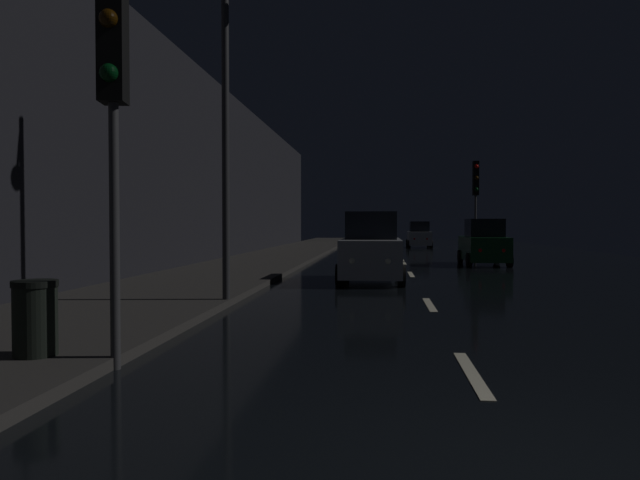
{
  "coord_description": "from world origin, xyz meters",
  "views": [
    {
      "loc": [
        -1.08,
        -4.09,
        1.77
      ],
      "look_at": [
        -3.5,
        19.7,
        1.13
      ],
      "focal_mm": 33.27,
      "sensor_mm": 36.0,
      "label": 1
    }
  ],
  "objects_px": {
    "traffic_light_near_left": "(112,59)",
    "traffic_light_far_right": "(476,186)",
    "car_parked_right_far": "(484,244)",
    "trash_bin_curbside": "(35,318)",
    "car_distant_taillights": "(419,236)",
    "streetlamp_overhead": "(246,75)",
    "car_approaching_headlights": "(371,250)"
  },
  "relations": [
    {
      "from": "car_parked_right_far",
      "to": "trash_bin_curbside",
      "type": "bearing_deg",
      "value": 155.83
    },
    {
      "from": "traffic_light_near_left",
      "to": "streetlamp_overhead",
      "type": "bearing_deg",
      "value": 167.1
    },
    {
      "from": "trash_bin_curbside",
      "to": "car_distant_taillights",
      "type": "xyz_separation_m",
      "value": [
        7.15,
        38.6,
        0.29
      ]
    },
    {
      "from": "car_approaching_headlights",
      "to": "car_parked_right_far",
      "type": "distance_m",
      "value": 9.23
    },
    {
      "from": "streetlamp_overhead",
      "to": "car_approaching_headlights",
      "type": "height_order",
      "value": "streetlamp_overhead"
    },
    {
      "from": "traffic_light_near_left",
      "to": "trash_bin_curbside",
      "type": "relative_size",
      "value": 5.51
    },
    {
      "from": "traffic_light_near_left",
      "to": "car_approaching_headlights",
      "type": "height_order",
      "value": "traffic_light_near_left"
    },
    {
      "from": "car_approaching_headlights",
      "to": "car_distant_taillights",
      "type": "bearing_deg",
      "value": 173.26
    },
    {
      "from": "traffic_light_near_left",
      "to": "car_parked_right_far",
      "type": "height_order",
      "value": "traffic_light_near_left"
    },
    {
      "from": "trash_bin_curbside",
      "to": "traffic_light_far_right",
      "type": "bearing_deg",
      "value": 70.48
    },
    {
      "from": "traffic_light_far_right",
      "to": "car_parked_right_far",
      "type": "xyz_separation_m",
      "value": [
        -0.8,
        -7.4,
        -2.95
      ]
    },
    {
      "from": "streetlamp_overhead",
      "to": "car_approaching_headlights",
      "type": "distance_m",
      "value": 7.5
    },
    {
      "from": "trash_bin_curbside",
      "to": "car_parked_right_far",
      "type": "xyz_separation_m",
      "value": [
        8.69,
        19.36,
        0.3
      ]
    },
    {
      "from": "trash_bin_curbside",
      "to": "car_distant_taillights",
      "type": "relative_size",
      "value": 0.24
    },
    {
      "from": "car_distant_taillights",
      "to": "trash_bin_curbside",
      "type": "bearing_deg",
      "value": 169.5
    },
    {
      "from": "streetlamp_overhead",
      "to": "car_approaching_headlights",
      "type": "xyz_separation_m",
      "value": [
        2.59,
        5.82,
        -3.96
      ]
    },
    {
      "from": "traffic_light_far_right",
      "to": "streetlamp_overhead",
      "type": "bearing_deg",
      "value": -24.43
    },
    {
      "from": "traffic_light_near_left",
      "to": "trash_bin_curbside",
      "type": "bearing_deg",
      "value": -98.91
    },
    {
      "from": "traffic_light_far_right",
      "to": "car_distant_taillights",
      "type": "xyz_separation_m",
      "value": [
        -2.33,
        11.84,
        -2.96
      ]
    },
    {
      "from": "car_approaching_headlights",
      "to": "car_distant_taillights",
      "type": "relative_size",
      "value": 1.08
    },
    {
      "from": "streetlamp_overhead",
      "to": "trash_bin_curbside",
      "type": "xyz_separation_m",
      "value": [
        -1.36,
        -5.61,
        -4.32
      ]
    },
    {
      "from": "trash_bin_curbside",
      "to": "streetlamp_overhead",
      "type": "bearing_deg",
      "value": 76.39
    },
    {
      "from": "streetlamp_overhead",
      "to": "car_parked_right_far",
      "type": "xyz_separation_m",
      "value": [
        7.33,
        13.74,
        -4.02
      ]
    },
    {
      "from": "traffic_light_far_right",
      "to": "trash_bin_curbside",
      "type": "height_order",
      "value": "traffic_light_far_right"
    },
    {
      "from": "traffic_light_near_left",
      "to": "traffic_light_far_right",
      "type": "height_order",
      "value": "traffic_light_far_right"
    },
    {
      "from": "trash_bin_curbside",
      "to": "car_approaching_headlights",
      "type": "bearing_deg",
      "value": 70.97
    },
    {
      "from": "trash_bin_curbside",
      "to": "car_approaching_headlights",
      "type": "xyz_separation_m",
      "value": [
        3.94,
        11.44,
        0.36
      ]
    },
    {
      "from": "traffic_light_near_left",
      "to": "car_distant_taillights",
      "type": "xyz_separation_m",
      "value": [
        6.14,
        38.59,
        -2.84
      ]
    },
    {
      "from": "traffic_light_far_right",
      "to": "trash_bin_curbside",
      "type": "bearing_deg",
      "value": -22.92
    },
    {
      "from": "streetlamp_overhead",
      "to": "car_approaching_headlights",
      "type": "relative_size",
      "value": 1.76
    },
    {
      "from": "streetlamp_overhead",
      "to": "trash_bin_curbside",
      "type": "bearing_deg",
      "value": -103.61
    },
    {
      "from": "traffic_light_far_right",
      "to": "streetlamp_overhead",
      "type": "relative_size",
      "value": 0.7
    }
  ]
}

